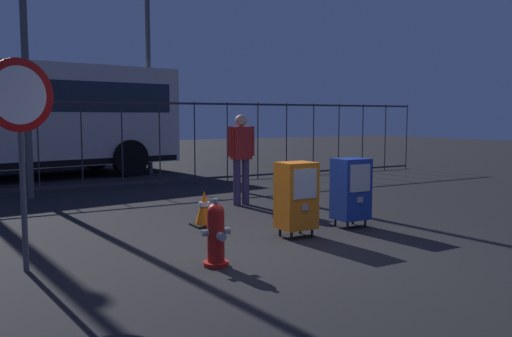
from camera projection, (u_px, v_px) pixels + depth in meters
name	position (u px, v px, depth m)	size (l,w,h in m)	color
ground_plane	(284.00, 252.00, 6.44)	(60.00, 60.00, 0.00)	black
fire_hydrant	(216.00, 235.00, 5.80)	(0.33, 0.32, 0.75)	red
newspaper_box_primary	(351.00, 189.00, 7.86)	(0.48, 0.42, 1.02)	black
newspaper_box_secondary	(296.00, 195.00, 7.20)	(0.48, 0.42, 1.02)	black
stop_sign	(20.00, 120.00, 5.48)	(0.71, 0.31, 2.23)	#4C4F54
pedestrian	(241.00, 154.00, 9.80)	(0.55, 0.22, 1.67)	#382D51
traffic_cone	(204.00, 209.00, 7.97)	(0.36, 0.36, 0.53)	black
fence_barrier	(122.00, 144.00, 12.18)	(18.03, 0.04, 2.00)	#2D2D33
street_light_far_left	(147.00, 8.00, 14.86)	(0.32, 0.32, 8.13)	#4C4F54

